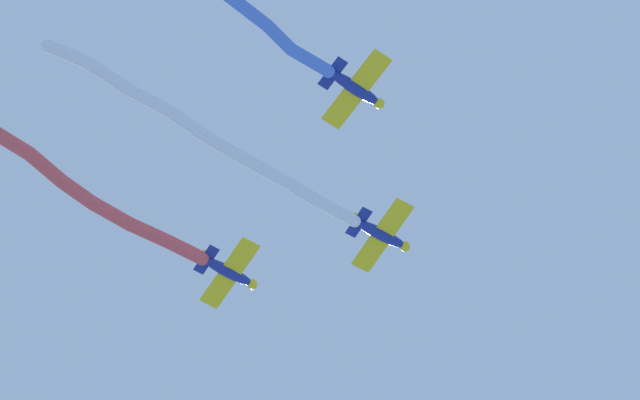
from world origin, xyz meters
TOP-DOWN VIEW (x-y plane):
  - airplane_lead at (-0.74, 0.51)m, footprint 4.37×5.86m
  - smoke_trail_lead at (-14.18, 0.81)m, footprint 23.57×1.38m
  - airplane_left_wing at (-7.86, 8.41)m, footprint 4.33×5.83m
  - smoke_trail_left_wing at (-21.65, 7.31)m, footprint 24.11×3.90m
  - airplane_right_wing at (-7.85, -7.40)m, footprint 4.39×5.89m

SIDE VIEW (x-z plane):
  - smoke_trail_left_wing at x=-21.65m, z-range 86.45..88.79m
  - airplane_lead at x=-0.74m, z-range 87.60..89.08m
  - airplane_left_wing at x=-7.86m, z-range 87.60..89.08m
  - airplane_right_wing at x=-7.85m, z-range 87.90..89.38m
  - smoke_trail_lead at x=-14.18m, z-range 87.95..90.92m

